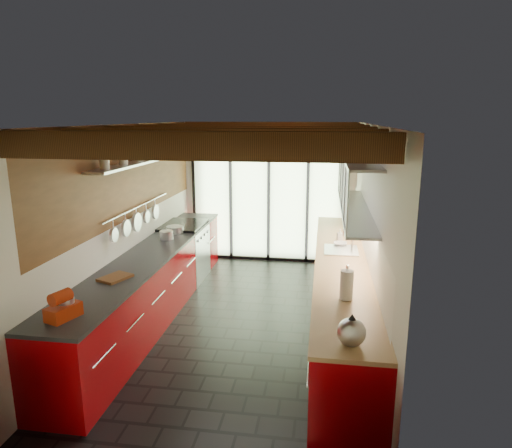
# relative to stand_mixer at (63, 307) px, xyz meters

# --- Properties ---
(ground) EXTENTS (5.50, 5.50, 0.00)m
(ground) POSITION_rel_stand_mixer_xyz_m (1.27, 2.14, -1.03)
(ground) COLOR black
(ground) RESTS_ON ground
(room_shell) EXTENTS (5.50, 5.50, 5.50)m
(room_shell) POSITION_rel_stand_mixer_xyz_m (1.27, 2.14, 0.63)
(room_shell) COLOR silver
(room_shell) RESTS_ON ground
(ceiling_beams) EXTENTS (3.14, 5.06, 4.90)m
(ceiling_beams) POSITION_rel_stand_mixer_xyz_m (1.27, 2.52, 1.43)
(ceiling_beams) COLOR #593316
(ceiling_beams) RESTS_ON ground
(glass_door) EXTENTS (2.95, 0.10, 2.90)m
(glass_door) POSITION_rel_stand_mixer_xyz_m (1.27, 4.83, 0.63)
(glass_door) COLOR #C6EAAD
(glass_door) RESTS_ON ground
(left_counter) EXTENTS (0.68, 5.00, 0.92)m
(left_counter) POSITION_rel_stand_mixer_xyz_m (-0.00, 2.14, -0.57)
(left_counter) COLOR #930309
(left_counter) RESTS_ON ground
(range_stove) EXTENTS (0.66, 0.90, 0.97)m
(range_stove) POSITION_rel_stand_mixer_xyz_m (-0.00, 3.59, -0.56)
(range_stove) COLOR silver
(range_stove) RESTS_ON ground
(right_counter) EXTENTS (0.68, 5.00, 0.92)m
(right_counter) POSITION_rel_stand_mixer_xyz_m (2.54, 2.14, -0.57)
(right_counter) COLOR #930309
(right_counter) RESTS_ON ground
(sink_assembly) EXTENTS (0.45, 0.52, 0.43)m
(sink_assembly) POSITION_rel_stand_mixer_xyz_m (2.56, 2.54, -0.07)
(sink_assembly) COLOR silver
(sink_assembly) RESTS_ON right_counter
(upper_cabinets_right) EXTENTS (0.34, 3.00, 3.00)m
(upper_cabinets_right) POSITION_rel_stand_mixer_xyz_m (2.70, 2.44, 0.82)
(upper_cabinets_right) COLOR silver
(upper_cabinets_right) RESTS_ON ground
(left_wall_fixtures) EXTENTS (0.28, 2.60, 0.96)m
(left_wall_fixtures) POSITION_rel_stand_mixer_xyz_m (-0.20, 2.32, 0.82)
(left_wall_fixtures) COLOR silver
(left_wall_fixtures) RESTS_ON ground
(stand_mixer) EXTENTS (0.26, 0.34, 0.27)m
(stand_mixer) POSITION_rel_stand_mixer_xyz_m (0.00, 0.00, 0.00)
(stand_mixer) COLOR #AD2C0D
(stand_mixer) RESTS_ON left_counter
(pot_large) EXTENTS (0.26, 0.26, 0.13)m
(pot_large) POSITION_rel_stand_mixer_xyz_m (0.00, 2.75, -0.04)
(pot_large) COLOR silver
(pot_large) RESTS_ON left_counter
(pot_small) EXTENTS (0.35, 0.35, 0.10)m
(pot_small) POSITION_rel_stand_mixer_xyz_m (0.00, 3.15, -0.06)
(pot_small) COLOR silver
(pot_small) RESTS_ON left_counter
(cutting_board) EXTENTS (0.35, 0.41, 0.03)m
(cutting_board) POSITION_rel_stand_mixer_xyz_m (0.00, 1.03, -0.09)
(cutting_board) COLOR brown
(cutting_board) RESTS_ON left_counter
(kettle) EXTENTS (0.29, 0.32, 0.27)m
(kettle) POSITION_rel_stand_mixer_xyz_m (2.54, -0.11, 0.01)
(kettle) COLOR silver
(kettle) RESTS_ON right_counter
(paper_towel) EXTENTS (0.16, 0.16, 0.36)m
(paper_towel) POSITION_rel_stand_mixer_xyz_m (2.54, 0.82, 0.04)
(paper_towel) COLOR white
(paper_towel) RESTS_ON right_counter
(soap_bottle) EXTENTS (0.09, 0.09, 0.17)m
(soap_bottle) POSITION_rel_stand_mixer_xyz_m (2.54, 3.06, -0.02)
(soap_bottle) COLOR silver
(soap_bottle) RESTS_ON right_counter
(bowl) EXTENTS (0.19, 0.19, 0.05)m
(bowl) POSITION_rel_stand_mixer_xyz_m (2.54, 2.79, -0.08)
(bowl) COLOR silver
(bowl) RESTS_ON right_counter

